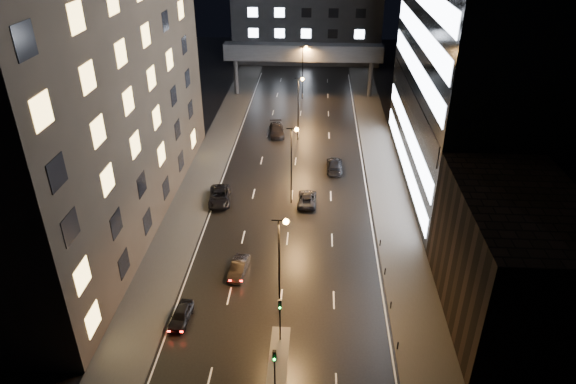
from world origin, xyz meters
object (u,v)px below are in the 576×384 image
object	(u,v)px
car_away_a	(181,315)
car_away_b	(239,268)
car_toward_a	(307,199)
car_away_c	(220,196)
car_toward_b	(334,165)
car_away_d	(277,130)

from	to	relation	value
car_away_a	car_away_b	size ratio (longest dim) A/B	0.92
car_away_a	car_toward_a	world-z (taller)	car_toward_a
car_away_c	car_toward_b	xyz separation A→B (m)	(14.59, 9.81, -0.00)
car_away_a	car_away_b	world-z (taller)	car_away_b
car_away_b	car_toward_a	world-z (taller)	car_away_b
car_away_c	car_away_b	bearing A→B (deg)	-79.36
car_away_a	car_away_b	bearing A→B (deg)	63.59
car_away_a	car_toward_a	size ratio (longest dim) A/B	0.79
car_away_c	car_away_d	xyz separation A→B (m)	(5.46, 22.09, 0.03)
car_away_d	car_toward_a	distance (m)	22.48
car_toward_a	car_away_d	bearing A→B (deg)	-74.81
car_away_d	car_toward_a	bearing A→B (deg)	-83.58
car_away_d	car_toward_b	size ratio (longest dim) A/B	1.04
car_toward_a	car_toward_b	size ratio (longest dim) A/B	0.90
car_away_c	car_toward_a	world-z (taller)	car_away_c
car_away_b	car_away_d	world-z (taller)	car_away_d
car_away_a	car_away_d	bearing A→B (deg)	87.27
car_away_a	car_toward_a	bearing A→B (deg)	67.71
car_away_d	car_toward_a	world-z (taller)	car_away_d
car_away_b	car_away_c	xyz separation A→B (m)	(-4.44, 14.21, 0.10)
car_toward_b	car_away_b	bearing A→B (deg)	67.41
car_away_c	car_toward_a	distance (m)	10.98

